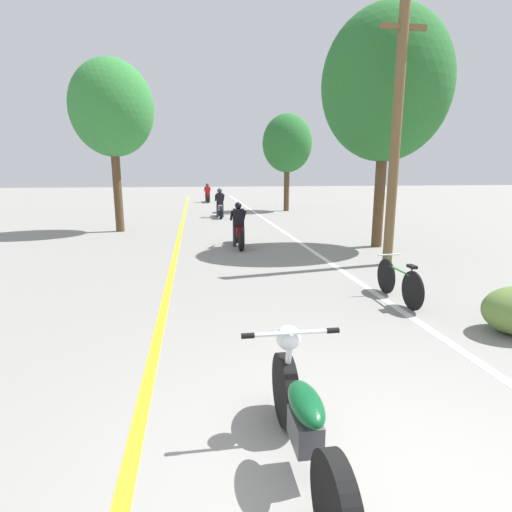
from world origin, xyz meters
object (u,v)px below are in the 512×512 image
Objects in this scene: utility_pole at (396,136)px; motorcycle_rider_far at (208,195)px; roadside_tree_left at (112,109)px; motorcycle_foreground at (303,421)px; motorcycle_rider_lead at (239,230)px; roadside_tree_right_far at (287,144)px; motorcycle_rider_mid at (220,206)px; bicycle_parked at (399,282)px; roadside_tree_right_near at (386,86)px.

motorcycle_rider_far is (-3.79, 21.58, -2.61)m from utility_pole.
roadside_tree_left is 3.11× the size of motorcycle_rider_far.
motorcycle_rider_lead is (0.56, 9.66, 0.09)m from motorcycle_foreground.
roadside_tree_right_far is 2.68× the size of motorcycle_rider_mid.
roadside_tree_left is 12.49m from bicycle_parked.
motorcycle_rider_mid is 1.02× the size of motorcycle_rider_far.
roadside_tree_right_near is 11.83m from roadside_tree_right_far.
roadside_tree_right_near is 3.50× the size of motorcycle_rider_lead.
motorcycle_rider_mid is at bearing 107.22° from utility_pole.
utility_pole reaches higher than motorcycle_rider_far.
utility_pole is at bearing 58.66° from motorcycle_foreground.
motorcycle_rider_far is at bearing 74.89° from roadside_tree_left.
motorcycle_rider_lead is at bearing 171.24° from roadside_tree_right_near.
roadside_tree_left reaches higher than roadside_tree_right_far.
roadside_tree_right_near reaches higher than roadside_tree_left.
motorcycle_rider_far is (3.94, 14.58, -4.04)m from roadside_tree_left.
utility_pole is at bearing -92.61° from roadside_tree_right_far.
motorcycle_rider_mid reaches higher than motorcycle_rider_far.
motorcycle_foreground is 4.77m from bicycle_parked.
motorcycle_rider_mid is (-3.51, 11.32, -2.59)m from utility_pole.
motorcycle_foreground is at bearing -90.47° from motorcycle_rider_far.
bicycle_parked is (-2.02, -5.17, -4.40)m from roadside_tree_right_near.
bicycle_parked is at bearing -83.89° from motorcycle_rider_far.
motorcycle_rider_far is 24.49m from bicycle_parked.
roadside_tree_left reaches higher than motorcycle_rider_lead.
roadside_tree_right_near is 3.34× the size of motorcycle_rider_mid.
roadside_tree_right_far is 21.59m from motorcycle_foreground.
motorcycle_rider_mid is (-4.16, -2.88, -3.33)m from roadside_tree_right_far.
utility_pole is at bearing -41.51° from motorcycle_rider_lead.
motorcycle_rider_lead is (-4.11, -11.13, -3.36)m from roadside_tree_right_far.
utility_pole is 14.23m from roadside_tree_right_far.
motorcycle_foreground is (-4.86, -9.00, -4.34)m from roadside_tree_right_near.
roadside_tree_right_far is 12.34m from motorcycle_rider_lead.
motorcycle_foreground is at bearing -126.53° from bicycle_parked.
motorcycle_foreground is at bearing -102.65° from roadside_tree_right_far.
utility_pole is 3.73× the size of bicycle_parked.
motorcycle_rider_far is (-0.28, 10.26, -0.02)m from motorcycle_rider_mid.
roadside_tree_left is at bearing -134.28° from motorcycle_rider_mid.
roadside_tree_right_far is at bearing 40.70° from roadside_tree_left.
roadside_tree_right_far is 0.87× the size of roadside_tree_left.
utility_pole is 22.06m from motorcycle_rider_far.
roadside_tree_right_far is 6.05m from motorcycle_rider_mid.
motorcycle_rider_mid is 14.28m from bicycle_parked.
motorcycle_rider_far is (-0.33, 18.52, 0.02)m from motorcycle_rider_lead.
utility_pole reaches higher than bicycle_parked.
motorcycle_foreground is 28.18m from motorcycle_rider_far.
roadside_tree_left is (-7.73, 7.00, 1.44)m from utility_pole.
motorcycle_rider_lead is (-4.30, 0.66, -4.25)m from roadside_tree_right_near.
motorcycle_foreground is at bearing -118.36° from roadside_tree_right_near.
roadside_tree_left is 3.14× the size of motorcycle_foreground.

